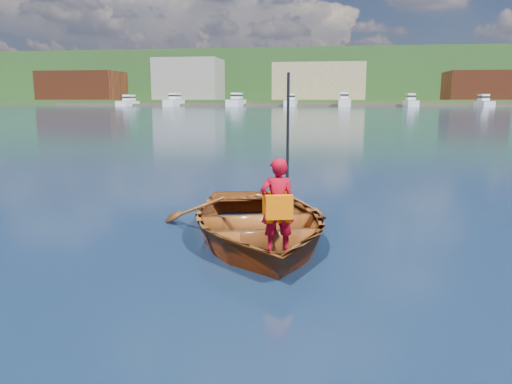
{
  "coord_description": "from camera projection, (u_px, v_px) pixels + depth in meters",
  "views": [
    {
      "loc": [
        -0.27,
        -7.67,
        2.01
      ],
      "look_at": [
        -1.31,
        -0.74,
        0.71
      ],
      "focal_mm": 35.0,
      "sensor_mm": 36.0,
      "label": 1
    }
  ],
  "objects": [
    {
      "name": "rowboat",
      "position": [
        257.0,
        222.0,
        7.21
      ],
      "size": [
        3.8,
        4.59,
        0.82
      ],
      "color": "brown",
      "rests_on": "ground"
    },
    {
      "name": "child_paddler",
      "position": [
        278.0,
        205.0,
        6.27
      ],
      "size": [
        0.5,
        0.42,
        2.24
      ],
      "color": "#A5051A",
      "rests_on": "ground"
    },
    {
      "name": "marina_yachts",
      "position": [
        327.0,
        102.0,
        147.16
      ],
      "size": [
        140.23,
        13.62,
        4.41
      ],
      "color": "white",
      "rests_on": "ground"
    },
    {
      "name": "ground",
      "position": [
        346.0,
        230.0,
        7.79
      ],
      "size": [
        600.0,
        600.0,
        0.0
      ],
      "color": "#0F2940",
      "rests_on": "ground"
    },
    {
      "name": "dock",
      "position": [
        309.0,
        105.0,
        152.68
      ],
      "size": [
        159.93,
        14.07,
        0.8
      ],
      "color": "#4F4439",
      "rests_on": "ground"
    },
    {
      "name": "waterfront_buildings",
      "position": [
        311.0,
        82.0,
        167.93
      ],
      "size": [
        202.0,
        16.0,
        14.0
      ],
      "color": "brown",
      "rests_on": "ground"
    },
    {
      "name": "shoreline",
      "position": [
        334.0,
        82.0,
        235.94
      ],
      "size": [
        400.0,
        140.0,
        22.0
      ],
      "color": "#315A24",
      "rests_on": "ground"
    },
    {
      "name": "hillside_trees",
      "position": [
        459.0,
        64.0,
        228.15
      ],
      "size": [
        310.18,
        75.93,
        23.12
      ],
      "color": "#382314",
      "rests_on": "ground"
    }
  ]
}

